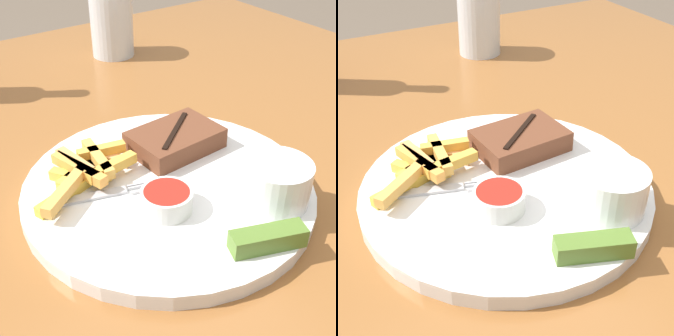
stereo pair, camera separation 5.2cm
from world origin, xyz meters
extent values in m
cube|color=#935B2D|center=(0.00, 0.00, 0.75)|extent=(1.25, 1.25, 0.04)
cylinder|color=#935B2D|center=(0.57, 0.57, 0.36)|extent=(0.06, 0.06, 0.73)
cylinder|color=white|center=(0.00, 0.00, 0.78)|extent=(0.33, 0.33, 0.01)
cylinder|color=white|center=(0.00, 0.00, 0.79)|extent=(0.33, 0.33, 0.00)
cube|color=brown|center=(0.05, 0.05, 0.80)|extent=(0.11, 0.08, 0.03)
cube|color=black|center=(0.05, 0.05, 0.81)|extent=(0.08, 0.06, 0.00)
cube|color=gold|center=(-0.04, 0.08, 0.80)|extent=(0.06, 0.02, 0.01)
cube|color=#EDA94C|center=(-0.11, 0.03, 0.80)|extent=(0.07, 0.06, 0.01)
cube|color=#F49F44|center=(-0.08, 0.06, 0.80)|extent=(0.03, 0.08, 0.01)
cube|color=#EDA75A|center=(-0.08, 0.07, 0.80)|extent=(0.02, 0.06, 0.01)
cube|color=gold|center=(-0.07, 0.07, 0.79)|extent=(0.07, 0.04, 0.01)
cube|color=#EFBC54|center=(-0.06, 0.06, 0.79)|extent=(0.02, 0.05, 0.01)
cube|color=#F0B341|center=(-0.05, 0.04, 0.80)|extent=(0.07, 0.02, 0.01)
cube|color=#ECA25A|center=(-0.04, 0.07, 0.79)|extent=(0.04, 0.04, 0.01)
cube|color=gold|center=(-0.09, 0.07, 0.79)|extent=(0.04, 0.05, 0.01)
cube|color=gold|center=(-0.11, 0.04, 0.79)|extent=(0.08, 0.04, 0.01)
cube|color=#F2B14C|center=(-0.05, 0.07, 0.80)|extent=(0.02, 0.08, 0.01)
cube|color=#E5AE53|center=(-0.07, 0.08, 0.79)|extent=(0.03, 0.06, 0.01)
cylinder|color=white|center=(0.07, -0.09, 0.81)|extent=(0.07, 0.07, 0.05)
cylinder|color=beige|center=(0.07, -0.09, 0.83)|extent=(0.07, 0.07, 0.01)
cylinder|color=silver|center=(-0.03, -0.04, 0.80)|extent=(0.06, 0.06, 0.02)
cylinder|color=#B22319|center=(-0.03, -0.04, 0.81)|extent=(0.05, 0.05, 0.01)
cube|color=#567A2D|center=(0.02, -0.14, 0.80)|extent=(0.08, 0.05, 0.02)
cube|color=#B7B7BC|center=(-0.09, 0.03, 0.79)|extent=(0.10, 0.04, 0.00)
cube|color=#B7B7BC|center=(-0.03, 0.00, 0.79)|extent=(0.03, 0.01, 0.00)
cube|color=#B7B7BC|center=(-0.03, 0.01, 0.79)|extent=(0.03, 0.01, 0.00)
cube|color=#B7B7BC|center=(-0.03, 0.01, 0.79)|extent=(0.03, 0.01, 0.00)
cylinder|color=silver|center=(0.17, 0.42, 0.83)|extent=(0.08, 0.08, 0.11)
camera|label=1|loc=(-0.25, -0.35, 1.10)|focal=50.00mm
camera|label=2|loc=(-0.20, -0.38, 1.10)|focal=50.00mm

